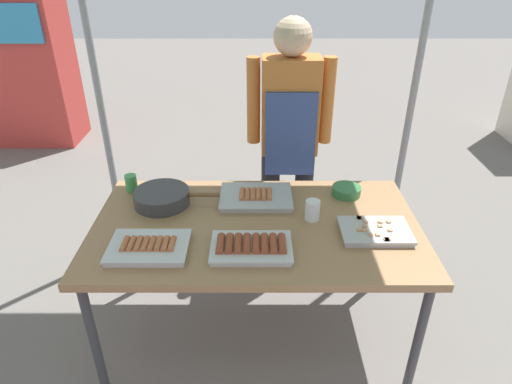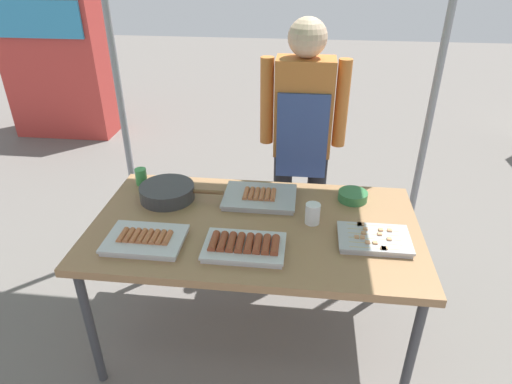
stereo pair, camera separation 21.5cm
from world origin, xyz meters
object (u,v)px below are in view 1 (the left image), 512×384
Objects in this scene: tray_meat_skewers at (375,231)px; tray_pork_links at (251,247)px; tray_grilled_sausages at (149,247)px; condiment_bowl at (346,191)px; stall_table at (256,232)px; drink_cup_near_edge at (131,183)px; drink_cup_by_wok at (312,210)px; vendor_woman at (289,129)px; neighbor_stall_left at (17,67)px; cooking_wok at (162,197)px; tray_spring_rolls at (256,197)px.

tray_pork_links reaches higher than tray_meat_skewers.
tray_grilled_sausages and condiment_bowl have the same top height.
condiment_bowl is at bearing 30.36° from stall_table.
drink_cup_by_wok reaches higher than drink_cup_near_edge.
neighbor_stall_left is at bearing -38.37° from vendor_woman.
drink_cup_near_edge reaches higher than tray_pork_links.
vendor_woman is at bearing 54.55° from tray_grilled_sausages.
tray_pork_links reaches higher than condiment_bowl.
neighbor_stall_left reaches higher than drink_cup_by_wok.
vendor_woman is at bearing -38.37° from neighbor_stall_left.
stall_table is 0.77m from drink_cup_near_edge.
stall_table is 10.30× the size of condiment_bowl.
cooking_wok is 4.79× the size of drink_cup_near_edge.
stall_table is at bearing 24.54° from tray_grilled_sausages.
vendor_woman reaches higher than drink_cup_near_edge.
tray_grilled_sausages is at bearing -161.13° from drink_cup_by_wok.
drink_cup_near_edge is (-0.67, 0.56, 0.02)m from tray_pork_links.
neighbor_stall_left reaches higher than tray_pork_links.
tray_meat_skewers is at bearing 6.94° from tray_grilled_sausages.
stall_table is at bearing -89.39° from tray_spring_rolls.
condiment_bowl is (0.49, 0.29, 0.08)m from stall_table.
cooking_wok is 0.99m from condiment_bowl.
drink_cup_by_wok reaches higher than cooking_wok.
drink_cup_near_edge is 1.01m from drink_cup_by_wok.
tray_meat_skewers is at bearing -15.08° from cooking_wok.
stall_table is 3.55× the size of cooking_wok.
tray_pork_links is at bearing -138.63° from drink_cup_by_wok.
drink_cup_by_wok reaches higher than tray_grilled_sausages.
stall_table is 0.99× the size of neighbor_stall_left.
neighbor_stall_left is at bearing 139.09° from condiment_bowl.
drink_cup_near_edge is at bearing 24.46° from vendor_woman.
drink_cup_by_wok is at bearing 8.24° from stall_table.
vendor_woman is at bearing 74.55° from stall_table.
cooking_wok is 0.79m from drink_cup_by_wok.
condiment_bowl is (0.99, 0.10, -0.02)m from cooking_wok.
stall_table is at bearing 84.66° from tray_pork_links.
neighbor_stall_left is at bearing 125.54° from drink_cup_near_edge.
tray_pork_links is (-0.02, -0.22, 0.08)m from stall_table.
drink_cup_near_edge is (-1.18, 0.05, 0.02)m from condiment_bowl.
drink_cup_by_wok reaches higher than condiment_bowl.
tray_meat_skewers is 3.12× the size of drink_cup_by_wok.
cooking_wok reaches higher than tray_meat_skewers.
cooking_wok is at bearing -175.60° from tray_spring_rolls.
tray_spring_rolls reaches higher than tray_meat_skewers.
cooking_wok is 0.28× the size of vendor_woman.
drink_cup_by_wok is at bearing 154.82° from tray_meat_skewers.
stall_table is 17.01× the size of drink_cup_near_edge.
tray_grilled_sausages is 0.79× the size of cooking_wok.
tray_spring_rolls is 0.49m from cooking_wok.
cooking_wok is 0.24m from drink_cup_near_edge.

